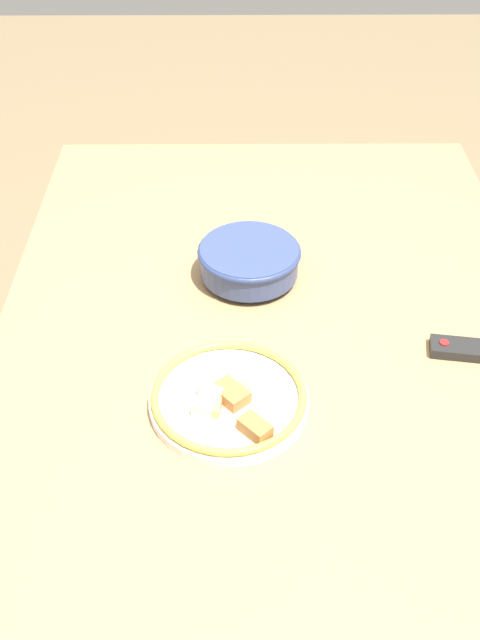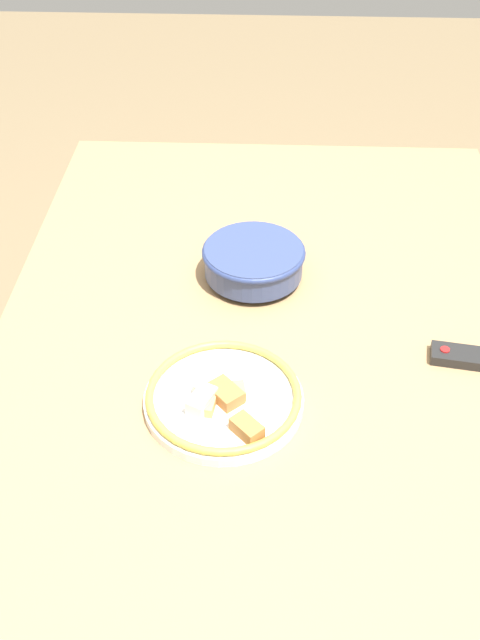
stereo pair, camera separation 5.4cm
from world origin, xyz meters
name	(u,v)px [view 2 (the right image)]	position (x,y,z in m)	size (l,w,h in m)	color
ground_plane	(266,543)	(0.00, 0.00, 0.00)	(8.00, 8.00, 0.00)	#7F6B4C
dining_table	(273,355)	(0.00, 0.00, 0.65)	(1.51, 1.07, 0.72)	tan
noodle_bowl	(254,260)	(-0.16, -0.05, 0.77)	(0.21, 0.21, 0.07)	#384775
food_plate	(223,398)	(0.20, -0.09, 0.74)	(0.27, 0.27, 0.05)	white
tv_remote	(475,358)	(0.08, 0.37, 0.73)	(0.07, 0.16, 0.02)	black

